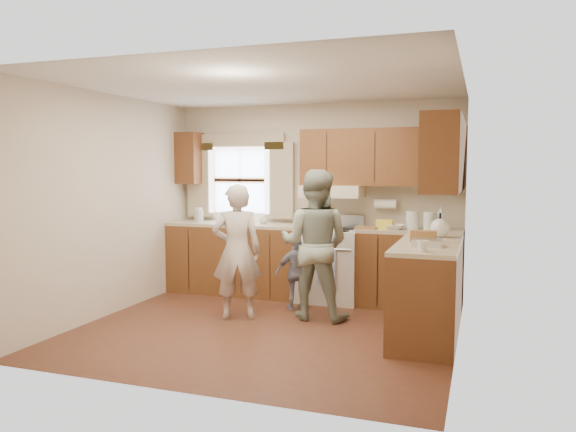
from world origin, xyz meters
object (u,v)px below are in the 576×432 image
at_px(woman_right, 315,244).
at_px(child, 297,273).
at_px(woman_left, 237,252).
at_px(stove, 330,264).

relative_size(woman_right, child, 1.87).
distance_m(woman_left, woman_right, 0.86).
height_order(stove, woman_left, woman_left).
relative_size(woman_left, woman_right, 0.91).
bearing_deg(child, woman_right, 109.35).
bearing_deg(child, woman_left, 19.42).
relative_size(stove, woman_right, 0.65).
height_order(stove, woman_right, woman_right).
bearing_deg(woman_left, stove, -147.35).
xyz_separation_m(woman_right, child, (-0.29, 0.27, -0.39)).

